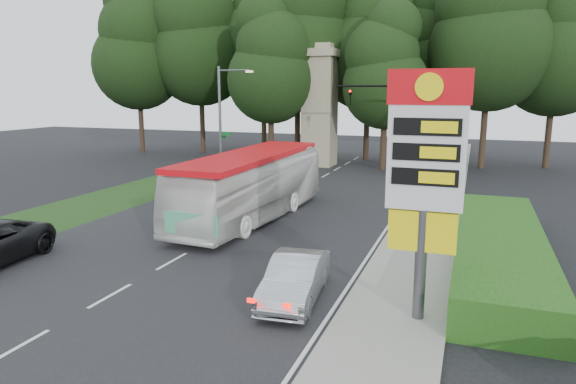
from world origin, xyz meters
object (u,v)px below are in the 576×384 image
(traffic_signal_mast, at_px, (403,115))
(transit_bus, at_px, (252,187))
(gas_station_pylon, at_px, (426,163))
(sedan_silver, at_px, (295,278))
(streetlight_signs, at_px, (223,116))
(monument, at_px, (320,105))

(traffic_signal_mast, relative_size, transit_bus, 0.61)
(gas_station_pylon, relative_size, sedan_silver, 1.63)
(traffic_signal_mast, bearing_deg, gas_station_pylon, -80.91)
(streetlight_signs, relative_size, transit_bus, 0.67)
(gas_station_pylon, xyz_separation_m, monument, (-11.20, 28.01, 0.66))
(monument, height_order, transit_bus, monument)
(gas_station_pylon, height_order, traffic_signal_mast, traffic_signal_mast)
(streetlight_signs, xyz_separation_m, monument, (4.99, 7.99, 0.67))
(transit_bus, bearing_deg, gas_station_pylon, -41.56)
(monument, relative_size, transit_bus, 0.85)
(gas_station_pylon, relative_size, traffic_signal_mast, 0.95)
(gas_station_pylon, relative_size, monument, 0.68)
(monument, xyz_separation_m, transit_bus, (2.18, -19.03, -3.45))
(transit_bus, bearing_deg, traffic_signal_mast, 70.43)
(sedan_silver, bearing_deg, streetlight_signs, 116.22)
(sedan_silver, bearing_deg, monument, 99.06)
(sedan_silver, bearing_deg, transit_bus, 115.28)
(streetlight_signs, bearing_deg, traffic_signal_mast, 8.92)
(monument, xyz_separation_m, sedan_silver, (7.50, -27.76, -4.41))
(gas_station_pylon, xyz_separation_m, sedan_silver, (-3.70, 0.24, -3.76))
(traffic_signal_mast, distance_m, streetlight_signs, 12.83)
(streetlight_signs, distance_m, sedan_silver, 23.68)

